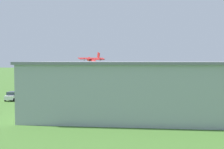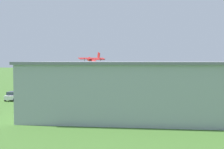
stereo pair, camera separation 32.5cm
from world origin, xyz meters
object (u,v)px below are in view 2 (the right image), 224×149
car_silver (50,96)px  person_at_fence_line (63,94)px  hangar (154,89)px  car_white (12,96)px  biplane (94,62)px

car_silver → person_at_fence_line: (-1.22, -4.52, -0.02)m
hangar → car_silver: size_ratio=8.67×
hangar → car_white: size_ratio=8.31×
car_white → biplane: bearing=-121.7°
hangar → person_at_fence_line: bearing=-44.3°
car_white → person_at_fence_line: (-8.59, -5.43, -0.09)m
biplane → car_white: (12.39, 20.08, -6.48)m
biplane → person_at_fence_line: (3.80, 14.66, -6.57)m
person_at_fence_line → car_silver: bearing=74.8°
car_silver → car_white: size_ratio=0.96×
hangar → car_silver: bearing=-34.4°
hangar → car_white: hangar is taller
car_silver → person_at_fence_line: 4.68m
biplane → car_silver: biplane is taller
car_silver → person_at_fence_line: size_ratio=2.54×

